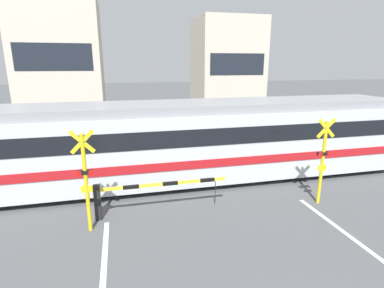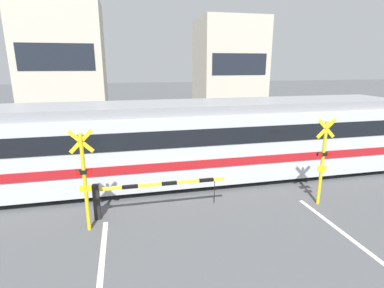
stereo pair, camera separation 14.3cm
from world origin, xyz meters
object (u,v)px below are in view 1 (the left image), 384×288
at_px(crossing_signal_right, 323,158).
at_px(pedestrian, 174,133).
at_px(crossing_barrier_near, 134,193).
at_px(crossing_signal_left, 86,177).
at_px(crossing_barrier_far, 226,142).
at_px(commuter_train, 170,141).

xyz_separation_m(crossing_signal_right, pedestrian, (-3.71, 8.24, -0.79)).
height_order(crossing_barrier_near, pedestrian, pedestrian).
bearing_deg(crossing_barrier_near, crossing_signal_left, -154.79).
bearing_deg(pedestrian, crossing_barrier_far, -44.35).
distance_m(crossing_signal_left, pedestrian, 9.19).
bearing_deg(pedestrian, crossing_signal_right, -65.75).
bearing_deg(crossing_barrier_far, pedestrian, 135.65).
height_order(crossing_barrier_near, crossing_signal_right, crossing_signal_right).
relative_size(commuter_train, crossing_signal_left, 6.61).
distance_m(crossing_barrier_far, crossing_signal_right, 6.14).
relative_size(commuter_train, pedestrian, 12.94).
relative_size(crossing_barrier_near, crossing_barrier_far, 1.00).
distance_m(crossing_signal_left, crossing_signal_right, 7.70).
bearing_deg(crossing_barrier_far, crossing_signal_left, -136.99).
bearing_deg(crossing_signal_right, commuter_train, 145.40).
bearing_deg(crossing_signal_right, crossing_barrier_far, 102.78).
relative_size(crossing_barrier_far, crossing_signal_right, 1.41).
bearing_deg(crossing_barrier_near, pedestrian, 70.85).
distance_m(crossing_barrier_near, crossing_barrier_far, 7.29).
distance_m(crossing_barrier_far, crossing_signal_left, 8.74).
bearing_deg(crossing_signal_left, commuter_train, 47.92).
relative_size(crossing_barrier_far, crossing_signal_left, 1.41).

